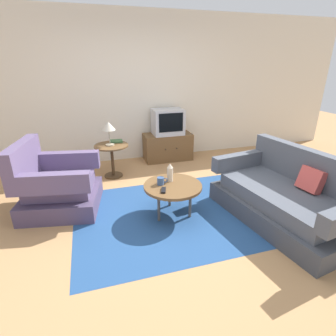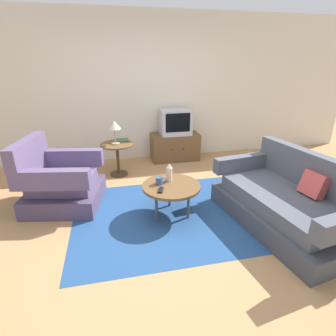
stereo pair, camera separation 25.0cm
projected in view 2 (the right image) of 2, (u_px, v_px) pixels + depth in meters
The scene contains 14 objects.
ground_plane at pixel (167, 214), 3.44m from camera, with size 16.00×16.00×0.00m, color #AD7F51.
back_wall at pixel (141, 89), 5.03m from camera, with size 9.00×0.12×2.70m, color beige.
area_rug at pixel (171, 214), 3.43m from camera, with size 2.46×1.94×0.00m, color navy.
armchair at pixel (59, 183), 3.58m from camera, with size 1.08×1.06×0.92m.
couch at pixel (287, 203), 3.14m from camera, with size 1.18×1.86×0.85m.
coffee_table at pixel (171, 187), 3.29m from camera, with size 0.73×0.73×0.42m.
side_table at pixel (117, 152), 4.48m from camera, with size 0.56×0.56×0.56m.
tv_stand at pixel (175, 147), 5.26m from camera, with size 0.93×0.47×0.52m.
television at pixel (175, 122), 5.06m from camera, with size 0.58×0.42×0.48m.
table_lamp at pixel (114, 126), 4.30m from camera, with size 0.22×0.22×0.39m.
vase at pixel (169, 173), 3.34m from camera, with size 0.08×0.08×0.24m.
mug at pixel (159, 181), 3.28m from camera, with size 0.14×0.09×0.09m.
tv_remote_dark at pixel (161, 190), 3.13m from camera, with size 0.09×0.15×0.02m.
book at pixel (122, 140), 4.59m from camera, with size 0.23×0.19×0.03m.
Camera 2 is at (-0.62, -2.89, 1.85)m, focal length 28.28 mm.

